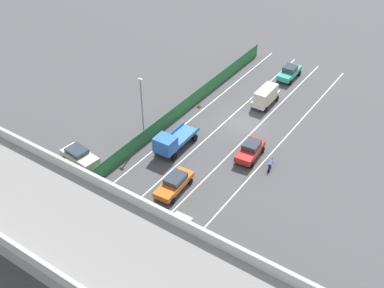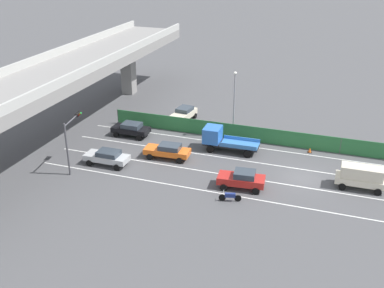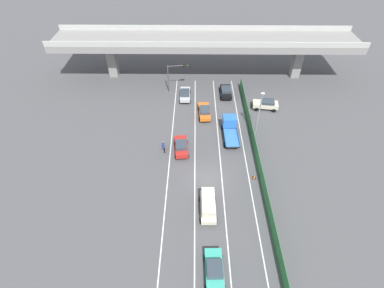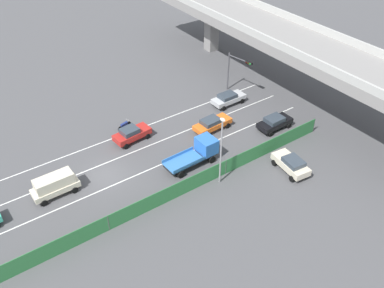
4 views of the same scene
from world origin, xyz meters
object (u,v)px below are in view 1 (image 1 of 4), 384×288
(car_taxi_teal, at_px, (289,72))
(car_sedan_silver, at_px, (171,231))
(flatbed_truck_blue, at_px, (171,143))
(car_van_cream, at_px, (266,95))
(motorcycle, at_px, (270,164))
(car_sedan_black, at_px, (99,203))
(traffic_cone, at_px, (199,105))
(traffic_light, at_px, (168,235))
(street_lamp, at_px, (142,104))
(car_taxi_orange, at_px, (174,183))
(car_sedan_red, at_px, (250,150))
(parked_sedan_cream, at_px, (79,156))

(car_taxi_teal, distance_m, car_sedan_silver, 31.55)
(car_taxi_teal, xyz_separation_m, flatbed_truck_blue, (3.41, 21.63, 0.35))
(car_van_cream, bearing_deg, motorcycle, 120.02)
(car_sedan_black, height_order, motorcycle, car_sedan_black)
(car_sedan_black, bearing_deg, motorcycle, -125.10)
(car_sedan_black, bearing_deg, traffic_cone, -83.53)
(flatbed_truck_blue, xyz_separation_m, traffic_cone, (2.44, -9.05, -1.02))
(traffic_light, bearing_deg, car_van_cream, -79.12)
(street_lamp, relative_size, traffic_cone, 13.71)
(car_van_cream, relative_size, street_lamp, 0.59)
(car_taxi_orange, relative_size, car_taxi_teal, 1.08)
(car_sedan_red, xyz_separation_m, parked_sedan_cream, (13.98, 10.74, -0.00))
(flatbed_truck_blue, xyz_separation_m, parked_sedan_cream, (6.69, 6.69, -0.35))
(car_taxi_teal, xyz_separation_m, motorcycle, (-6.46, 17.98, -0.46))
(car_taxi_orange, distance_m, traffic_light, 9.71)
(street_lamp, height_order, traffic_cone, street_lamp)
(car_van_cream, relative_size, car_taxi_teal, 1.01)
(street_lamp, bearing_deg, traffic_cone, -99.32)
(traffic_light, bearing_deg, traffic_cone, -62.09)
(parked_sedan_cream, bearing_deg, flatbed_truck_blue, -135.01)
(car_sedan_black, xyz_separation_m, parked_sedan_cream, (6.49, -3.98, 0.03))
(traffic_light, bearing_deg, car_sedan_red, -84.44)
(car_taxi_orange, height_order, motorcycle, car_taxi_orange)
(traffic_light, bearing_deg, car_taxi_orange, -56.63)
(car_taxi_teal, height_order, flatbed_truck_blue, flatbed_truck_blue)
(car_sedan_red, relative_size, car_sedan_silver, 0.98)
(car_sedan_silver, bearing_deg, flatbed_truck_blue, -53.71)
(car_taxi_orange, bearing_deg, street_lamp, -32.54)
(car_van_cream, xyz_separation_m, car_taxi_orange, (0.01, 18.73, -0.35))
(street_lamp, bearing_deg, car_sedan_black, 108.47)
(car_van_cream, height_order, car_taxi_orange, car_van_cream)
(car_sedan_black, relative_size, street_lamp, 0.56)
(car_sedan_red, bearing_deg, car_taxi_orange, 67.85)
(car_van_cream, relative_size, car_sedan_black, 1.05)
(traffic_cone, bearing_deg, car_taxi_teal, -114.92)
(car_sedan_red, distance_m, car_taxi_orange, 9.30)
(car_sedan_black, height_order, traffic_light, traffic_light)
(car_sedan_black, relative_size, flatbed_truck_blue, 0.72)
(motorcycle, relative_size, parked_sedan_cream, 0.44)
(car_sedan_black, distance_m, car_taxi_teal, 32.50)
(car_taxi_teal, height_order, traffic_light, traffic_light)
(car_van_cream, distance_m, parked_sedan_cream, 23.34)
(car_taxi_orange, bearing_deg, traffic_cone, -65.46)
(car_taxi_teal, distance_m, traffic_cone, 13.88)
(motorcycle, height_order, traffic_light, traffic_light)
(car_van_cream, xyz_separation_m, flatbed_truck_blue, (3.79, 14.16, 0.05))
(car_sedan_black, height_order, car_sedan_silver, car_sedan_black)
(flatbed_truck_blue, bearing_deg, motorcycle, -159.72)
(car_taxi_teal, relative_size, traffic_cone, 7.97)
(car_van_cream, height_order, car_sedan_black, car_van_cream)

